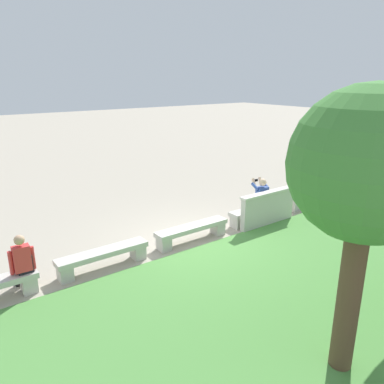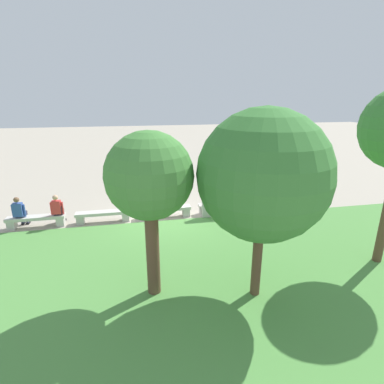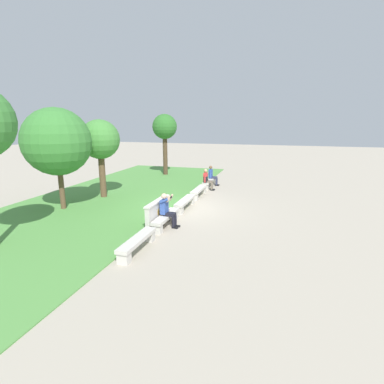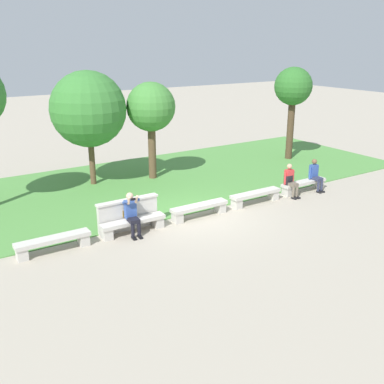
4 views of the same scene
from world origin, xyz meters
The scene contains 11 objects.
ground_plane centered at (0.00, 0.00, 0.00)m, with size 80.00×80.00×0.00m, color #A89E8C.
grass_strip centered at (0.00, 4.38, 0.01)m, with size 23.98×8.00×0.03m, color #518E42.
bench_main centered at (-4.94, 0.00, 0.30)m, with size 2.10×0.40×0.45m.
bench_near centered at (-2.47, 0.00, 0.30)m, with size 2.10×0.40×0.45m.
bench_mid centered at (0.00, 0.00, 0.30)m, with size 2.10×0.40×0.45m.
bench_far centered at (2.47, 0.00, 0.30)m, with size 2.10×0.40×0.45m.
backrest_wall_with_plaque centered at (-2.47, 0.34, 0.52)m, with size 2.04×0.24×1.01m.
person_photographer centered at (-2.53, -0.08, 0.74)m, with size 0.50×0.75×1.32m.
person_distant centered at (4.13, -0.07, 0.67)m, with size 0.48×0.68×1.26m.
backpack centered at (4.10, 0.01, 0.63)m, with size 0.28×0.24×0.43m.
tree_right_background centered at (0.82, 4.89, 3.04)m, with size 2.04×2.04×4.11m.
Camera 1 is at (5.32, 7.30, 4.15)m, focal length 35.00 mm.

